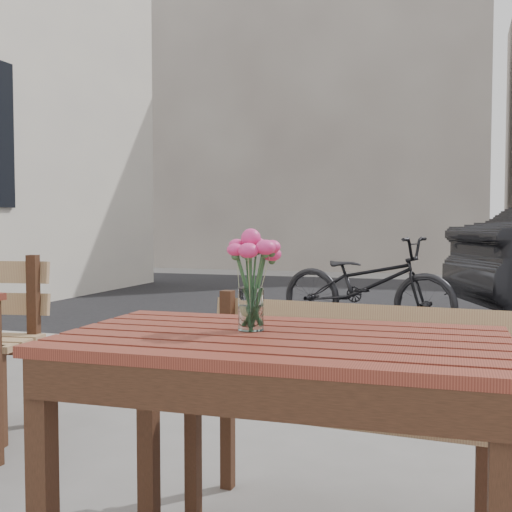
% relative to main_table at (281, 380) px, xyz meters
% --- Properties ---
extents(street, '(30.00, 8.12, 0.12)m').
position_rel_main_table_xyz_m(street, '(0.02, 5.02, -0.63)').
color(street, black).
rests_on(street, ground).
extents(backdrop_buildings, '(15.50, 4.00, 8.00)m').
position_rel_main_table_xyz_m(backdrop_buildings, '(0.19, 14.35, 2.95)').
color(backdrop_buildings, gray).
rests_on(backdrop_buildings, ground).
extents(main_table, '(1.29, 0.77, 0.79)m').
position_rel_main_table_xyz_m(main_table, '(0.00, 0.00, 0.00)').
color(main_table, '#5E2318').
rests_on(main_table, ground).
extents(main_bench, '(1.39, 0.50, 0.85)m').
position_rel_main_table_xyz_m(main_bench, '(0.19, 0.59, -0.14)').
color(main_bench, '#A17953').
rests_on(main_bench, ground).
extents(main_vase, '(0.17, 0.17, 0.31)m').
position_rel_main_table_xyz_m(main_vase, '(-0.11, 0.06, 0.32)').
color(main_vase, white).
rests_on(main_vase, main_table).
extents(bicycle, '(1.96, 1.09, 0.98)m').
position_rel_main_table_xyz_m(bicycle, '(-0.43, 4.73, -0.17)').
color(bicycle, black).
rests_on(bicycle, ground).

